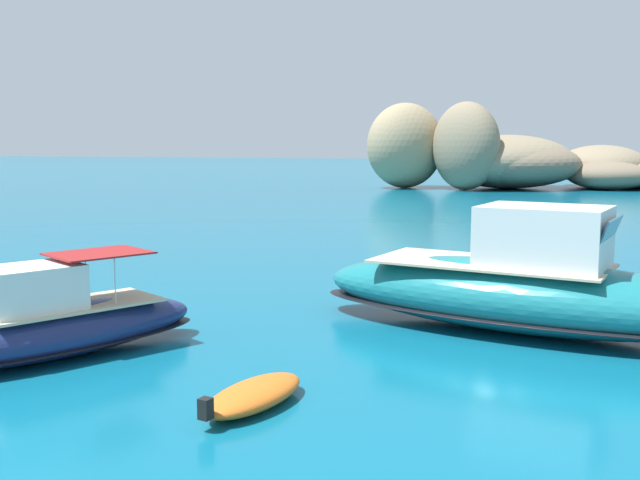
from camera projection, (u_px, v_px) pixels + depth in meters
The scene contains 5 objects.
islet_large at pixel (483, 157), 76.82m from camera, with size 25.03×18.82×8.75m.
islet_small at pixel (624, 170), 78.73m from camera, with size 15.54×16.03×4.67m.
motorboat_navy at pixel (49, 326), 16.71m from camera, with size 5.62×7.28×2.26m.
motorboat_teal at pixel (523, 289), 19.06m from camera, with size 11.45×5.85×3.23m.
dinghy_tender at pixel (254, 395), 13.69m from camera, with size 1.72×2.87×0.58m.
Camera 1 is at (9.04, -6.50, 4.82)m, focal length 42.07 mm.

